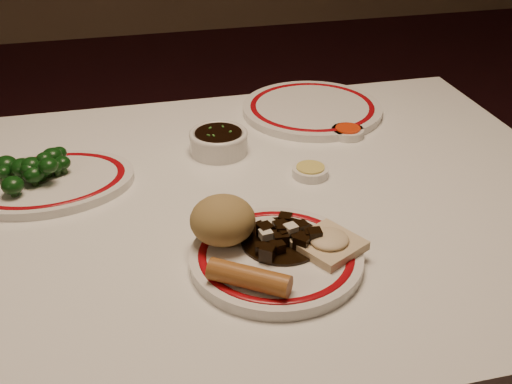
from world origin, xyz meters
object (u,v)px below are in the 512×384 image
object	(u,v)px
main_plate	(276,258)
spring_roll	(249,277)
soy_bowl	(219,143)
broccoli_plate	(48,182)
dining_table	(240,245)
rice_mound	(223,220)
broccoli_pile	(34,167)
fried_wonton	(329,243)
stirfry_heap	(283,237)

from	to	relation	value
main_plate	spring_roll	world-z (taller)	spring_roll
main_plate	soy_bowl	bearing A→B (deg)	91.98
spring_roll	broccoli_plate	xyz separation A→B (m)	(-0.27, 0.37, -0.02)
spring_roll	broccoli_plate	world-z (taller)	spring_roll
dining_table	rice_mound	world-z (taller)	rice_mound
rice_mound	spring_roll	distance (m)	0.12
broccoli_pile	fried_wonton	bearing A→B (deg)	-37.14
soy_bowl	spring_roll	bearing A→B (deg)	-95.60
soy_bowl	main_plate	bearing A→B (deg)	-88.02
main_plate	broccoli_plate	size ratio (longest dim) A/B	0.85
rice_mound	broccoli_plate	xyz separation A→B (m)	(-0.26, 0.25, -0.04)
main_plate	fried_wonton	distance (m)	0.08
broccoli_pile	soy_bowl	distance (m)	0.33
broccoli_plate	soy_bowl	distance (m)	0.31
main_plate	spring_roll	xyz separation A→B (m)	(-0.05, -0.06, 0.02)
dining_table	rice_mound	bearing A→B (deg)	-111.81
dining_table	spring_roll	size ratio (longest dim) A/B	10.78
rice_mound	broccoli_pile	size ratio (longest dim) A/B	0.73
dining_table	rice_mound	xyz separation A→B (m)	(-0.05, -0.13, 0.14)
rice_mound	fried_wonton	bearing A→B (deg)	-22.09
soy_bowl	broccoli_pile	bearing A→B (deg)	-170.54
spring_roll	broccoli_plate	distance (m)	0.45
main_plate	broccoli_plate	bearing A→B (deg)	136.66
rice_mound	spring_roll	world-z (taller)	rice_mound
main_plate	fried_wonton	size ratio (longest dim) A/B	2.32
stirfry_heap	soy_bowl	world-z (taller)	stirfry_heap
soy_bowl	broccoli_plate	bearing A→B (deg)	-169.08
spring_roll	stirfry_heap	bearing A→B (deg)	-4.43
dining_table	broccoli_pile	size ratio (longest dim) A/B	9.26
main_plate	fried_wonton	bearing A→B (deg)	-4.59
fried_wonton	broccoli_pile	xyz separation A→B (m)	(-0.42, 0.31, 0.01)
stirfry_heap	broccoli_pile	bearing A→B (deg)	141.28
fried_wonton	spring_roll	bearing A→B (deg)	-156.44
broccoli_plate	stirfry_heap	bearing A→B (deg)	-39.71
main_plate	stirfry_heap	world-z (taller)	stirfry_heap
spring_roll	stirfry_heap	world-z (taller)	same
dining_table	soy_bowl	xyz separation A→B (m)	(0.00, 0.18, 0.11)
main_plate	broccoli_pile	xyz separation A→B (m)	(-0.34, 0.31, 0.03)
dining_table	main_plate	bearing A→B (deg)	-85.84
dining_table	stirfry_heap	xyz separation A→B (m)	(0.03, -0.16, 0.12)
spring_roll	broccoli_pile	distance (m)	0.47
rice_mound	soy_bowl	bearing A→B (deg)	80.26
fried_wonton	stirfry_heap	size ratio (longest dim) A/B	0.94
dining_table	broccoli_plate	world-z (taller)	broccoli_plate
broccoli_pile	stirfry_heap	bearing A→B (deg)	-38.72
stirfry_heap	spring_roll	bearing A→B (deg)	-129.51
dining_table	stirfry_heap	distance (m)	0.20
dining_table	rice_mound	distance (m)	0.20
spring_roll	stirfry_heap	size ratio (longest dim) A/B	0.92
stirfry_heap	main_plate	bearing A→B (deg)	-125.31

